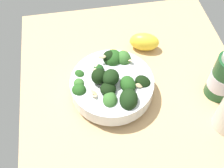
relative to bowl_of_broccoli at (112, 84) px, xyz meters
The scene contains 4 objects.
ground_plane 9.71cm from the bowl_of_broccoli, 129.39° to the left, with size 56.96×56.96×4.57cm, color tan.
bowl_of_broccoli is the anchor object (origin of this frame).
lemon_wedge 17.80cm from the bowl_of_broccoli, 140.14° to the left, with size 8.10×4.49×5.09cm, color yellow.
bottle_short 26.31cm from the bowl_of_broccoli, 80.79° to the left, with size 6.54×6.54×13.63cm.
Camera 1 is at (43.12, -12.39, 57.61)cm, focal length 44.50 mm.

